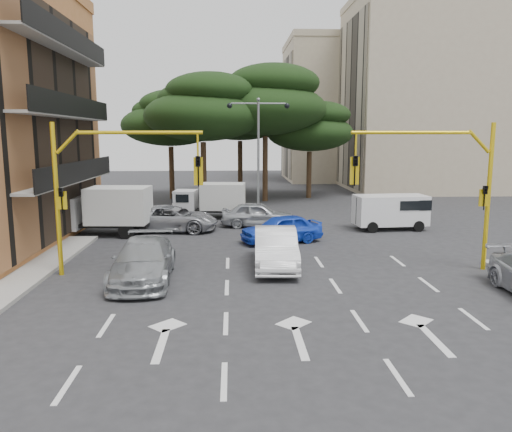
{
  "coord_description": "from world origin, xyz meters",
  "views": [
    {
      "loc": [
        -1.79,
        -17.58,
        5.52
      ],
      "look_at": [
        -0.63,
        6.36,
        1.6
      ],
      "focal_mm": 35.0,
      "sensor_mm": 36.0,
      "label": 1
    }
  ],
  "objects": [
    {
      "name": "pine_center",
      "position": [
        1.06,
        23.96,
        8.3
      ],
      "size": [
        9.98,
        9.98,
        11.16
      ],
      "color": "#382616",
      "rests_on": "ground"
    },
    {
      "name": "box_truck_b",
      "position": [
        -3.24,
        15.5,
        1.17
      ],
      "size": [
        4.91,
        2.44,
        2.33
      ],
      "primitive_type": null,
      "rotation": [
        0.0,
        0.0,
        1.47
      ],
      "color": "silver",
      "rests_on": "ground"
    },
    {
      "name": "car_silver_cross_a",
      "position": [
        -5.3,
        10.99,
        0.74
      ],
      "size": [
        5.56,
        2.99,
        1.48
      ],
      "primitive_type": "imported",
      "rotation": [
        0.0,
        0.0,
        1.47
      ],
      "color": "#94959B",
      "rests_on": "ground"
    },
    {
      "name": "median_strip",
      "position": [
        0.0,
        16.0,
        0.07
      ],
      "size": [
        1.4,
        6.0,
        0.15
      ],
      "primitive_type": "cube",
      "color": "gray",
      "rests_on": "ground"
    },
    {
      "name": "apartment_beige_near",
      "position": [
        19.95,
        32.0,
        9.35
      ],
      "size": [
        20.2,
        12.15,
        18.7
      ],
      "color": "tan",
      "rests_on": "ground"
    },
    {
      "name": "signal_mast_right",
      "position": [
        6.8,
        1.99,
        3.88
      ],
      "size": [
        5.79,
        0.37,
        6.0
      ],
      "color": "gold",
      "rests_on": "ground"
    },
    {
      "name": "car_silver_cross_b",
      "position": [
        -0.25,
        12.14,
        0.75
      ],
      "size": [
        4.52,
        2.13,
        1.5
      ],
      "primitive_type": "imported",
      "rotation": [
        0.0,
        0.0,
        1.49
      ],
      "color": "#A6AAAF",
      "rests_on": "ground"
    },
    {
      "name": "apartment_beige_far",
      "position": [
        12.95,
        44.0,
        8.35
      ],
      "size": [
        16.2,
        12.15,
        16.7
      ],
      "color": "tan",
      "rests_on": "ground"
    },
    {
      "name": "signal_mast_left",
      "position": [
        -6.8,
        1.99,
        3.88
      ],
      "size": [
        5.79,
        0.37,
        6.0
      ],
      "color": "gold",
      "rests_on": "ground"
    },
    {
      "name": "ground",
      "position": [
        0.0,
        0.0,
        0.0
      ],
      "size": [
        120.0,
        120.0,
        0.0
      ],
      "primitive_type": "plane",
      "color": "#28282B",
      "rests_on": "ground"
    },
    {
      "name": "van_white",
      "position": [
        7.49,
        10.88,
        1.03
      ],
      "size": [
        4.25,
        2.16,
        2.06
      ],
      "primitive_type": null,
      "rotation": [
        0.0,
        0.0,
        -1.5
      ],
      "color": "white",
      "rests_on": "ground"
    },
    {
      "name": "car_blue_compact",
      "position": [
        0.74,
        7.61,
        0.72
      ],
      "size": [
        4.56,
        2.93,
        1.45
      ],
      "primitive_type": "imported",
      "rotation": [
        0.0,
        0.0,
        -1.26
      ],
      "color": "blue",
      "rests_on": "ground"
    },
    {
      "name": "box_truck_a",
      "position": [
        -9.0,
        10.0,
        1.34
      ],
      "size": [
        5.59,
        2.63,
        2.68
      ],
      "primitive_type": null,
      "rotation": [
        0.0,
        0.0,
        1.51
      ],
      "color": "silver",
      "rests_on": "ground"
    },
    {
      "name": "pine_back",
      "position": [
        -0.94,
        28.96,
        7.6
      ],
      "size": [
        9.15,
        9.15,
        10.23
      ],
      "color": "#382616",
      "rests_on": "ground"
    },
    {
      "name": "pine_left_far",
      "position": [
        -6.94,
        25.96,
        6.91
      ],
      "size": [
        8.32,
        8.32,
        9.3
      ],
      "color": "#382616",
      "rests_on": "ground"
    },
    {
      "name": "car_silver_wagon",
      "position": [
        -5.18,
        1.06,
        0.78
      ],
      "size": [
        2.39,
        5.45,
        1.56
      ],
      "primitive_type": "imported",
      "rotation": [
        0.0,
        0.0,
        0.04
      ],
      "color": "#969A9D",
      "rests_on": "ground"
    },
    {
      "name": "street_lamp_center",
      "position": [
        0.0,
        16.0,
        5.43
      ],
      "size": [
        4.16,
        0.36,
        7.77
      ],
      "color": "slate",
      "rests_on": "median_strip"
    },
    {
      "name": "car_white_hatch",
      "position": [
        0.02,
        2.75,
        0.82
      ],
      "size": [
        1.95,
        5.04,
        1.64
      ],
      "primitive_type": "imported",
      "rotation": [
        0.0,
        0.0,
        -0.04
      ],
      "color": "white",
      "rests_on": "ground"
    },
    {
      "name": "pine_left_near",
      "position": [
        -3.94,
        21.96,
        7.6
      ],
      "size": [
        9.15,
        9.15,
        10.23
      ],
      "color": "#382616",
      "rests_on": "ground"
    },
    {
      "name": "pine_right",
      "position": [
        5.06,
        25.96,
        6.22
      ],
      "size": [
        7.49,
        7.49,
        8.37
      ],
      "color": "#382616",
      "rests_on": "ground"
    }
  ]
}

